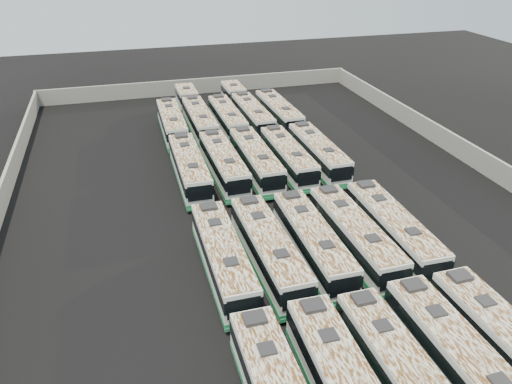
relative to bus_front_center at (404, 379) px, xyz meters
name	(u,v)px	position (x,y,z in m)	size (l,w,h in m)	color
ground	(274,213)	(-0.38, 20.10, -1.61)	(140.00, 140.00, 0.00)	black
perimeter_wall	(275,202)	(-0.38, 20.10, -0.51)	(45.20, 73.20, 2.20)	gray
bus_front_center	(404,379)	(0.00, 0.00, 0.00)	(2.54, 11.24, 3.15)	#B8BAB4
bus_front_right	(460,363)	(3.34, 0.10, 0.04)	(2.58, 11.48, 3.23)	#B8BAB4
bus_front_far_right	(512,351)	(6.50, 0.08, 0.04)	(2.68, 11.53, 3.23)	#B8BAB4
bus_midfront_far_left	(223,258)	(-6.48, 12.61, 0.02)	(2.45, 11.37, 3.20)	#B8BAB4
bus_midfront_left	(269,250)	(-3.23, 12.56, 0.05)	(2.71, 11.59, 3.25)	#B8BAB4
bus_midfront_center	(312,242)	(0.12, 12.75, 0.01)	(2.42, 11.26, 3.17)	#B8BAB4
bus_midfront_right	(354,236)	(3.32, 12.59, 0.04)	(2.60, 11.52, 3.24)	#B8BAB4
bus_midfront_far_right	(393,230)	(6.47, 12.61, 0.04)	(2.58, 11.50, 3.23)	#B8BAB4
bus_midback_far_left	(190,168)	(-6.42, 27.45, 0.04)	(2.47, 11.50, 3.24)	#B8BAB4
bus_midback_left	(223,164)	(-3.13, 27.60, 0.02)	(2.66, 11.42, 3.20)	#B8BAB4
bus_midback_center	(256,160)	(0.06, 27.54, 0.05)	(2.51, 11.54, 3.25)	#B8BAB4
bus_midback_right	(288,157)	(3.34, 27.48, -0.02)	(2.43, 11.11, 3.12)	#B8BAB4
bus_midback_far_right	(318,153)	(6.56, 27.54, 0.00)	(2.43, 11.25, 3.16)	#B8BAB4
bus_back_far_left	(172,124)	(-6.43, 40.15, 0.00)	(2.48, 11.22, 3.15)	#B8BAB4
bus_back_left	(195,113)	(-3.21, 43.20, 0.00)	(2.51, 17.48, 3.17)	#B8BAB4
bus_back_center	(227,119)	(0.10, 40.07, -0.02)	(2.44, 11.06, 3.11)	#B8BAB4
bus_back_right	(246,108)	(3.17, 43.11, -0.01)	(2.62, 17.36, 3.14)	#B8BAB4
bus_back_far_right	(279,113)	(6.52, 40.17, 0.04)	(2.63, 11.49, 3.22)	#B8BAB4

